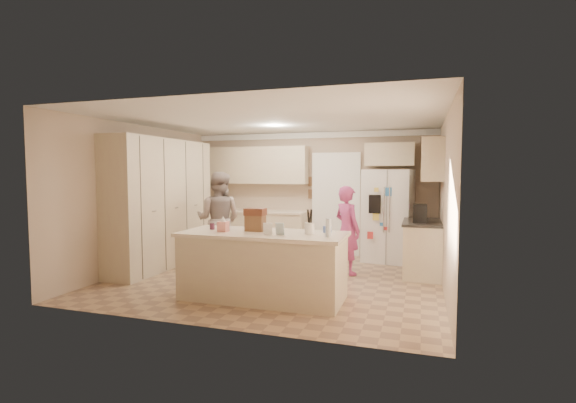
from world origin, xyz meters
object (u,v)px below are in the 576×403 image
(refrigerator, at_px, (388,216))
(coffee_maker, at_px, (420,213))
(dollhouse_body, at_px, (255,223))
(utensil_crock, at_px, (310,228))
(teen_girl, at_px, (347,230))
(tissue_box, at_px, (223,227))
(teen_boy, at_px, (219,220))
(island_base, at_px, (263,267))

(refrigerator, distance_m, coffee_maker, 1.27)
(dollhouse_body, bearing_deg, coffee_maker, 39.29)
(coffee_maker, height_order, dollhouse_body, coffee_maker)
(coffee_maker, bearing_deg, utensil_crock, -127.12)
(refrigerator, distance_m, teen_girl, 1.38)
(refrigerator, xyz_separation_m, teen_girl, (-0.59, -1.25, -0.14))
(tissue_box, xyz_separation_m, dollhouse_body, (0.40, 0.20, 0.04))
(teen_boy, bearing_deg, utensil_crock, 137.31)
(teen_boy, distance_m, teen_girl, 2.36)
(teen_girl, bearing_deg, coffee_maker, -134.05)
(refrigerator, height_order, teen_girl, refrigerator)
(refrigerator, xyz_separation_m, island_base, (-1.45, -3.01, -0.46))
(tissue_box, relative_size, dollhouse_body, 0.54)
(utensil_crock, relative_size, tissue_box, 1.07)
(island_base, bearing_deg, teen_girl, 63.81)
(utensil_crock, height_order, teen_boy, teen_boy)
(teen_girl, bearing_deg, dollhouse_body, 97.80)
(refrigerator, height_order, island_base, refrigerator)
(coffee_maker, relative_size, utensil_crock, 2.00)
(island_base, distance_m, teen_girl, 1.99)
(refrigerator, height_order, coffee_maker, refrigerator)
(utensil_crock, distance_m, tissue_box, 1.21)
(coffee_maker, relative_size, teen_boy, 0.17)
(coffee_maker, relative_size, tissue_box, 2.14)
(teen_boy, bearing_deg, refrigerator, -161.12)
(island_base, height_order, dollhouse_body, dollhouse_body)
(refrigerator, distance_m, dollhouse_body, 3.32)
(refrigerator, bearing_deg, island_base, -107.67)
(utensil_crock, height_order, tissue_box, utensil_crock)
(coffee_maker, height_order, tissue_box, coffee_maker)
(utensil_crock, distance_m, dollhouse_body, 0.80)
(island_base, relative_size, utensil_crock, 14.67)
(tissue_box, xyz_separation_m, teen_girl, (1.42, 1.86, -0.24))
(teen_boy, bearing_deg, dollhouse_body, 124.98)
(tissue_box, distance_m, teen_girl, 2.35)
(refrigerator, distance_m, island_base, 3.37)
(tissue_box, distance_m, dollhouse_body, 0.45)
(tissue_box, bearing_deg, island_base, 10.30)
(island_base, height_order, teen_boy, teen_boy)
(teen_girl, bearing_deg, tissue_box, 91.98)
(dollhouse_body, distance_m, teen_boy, 2.00)
(refrigerator, bearing_deg, coffee_maker, -53.53)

